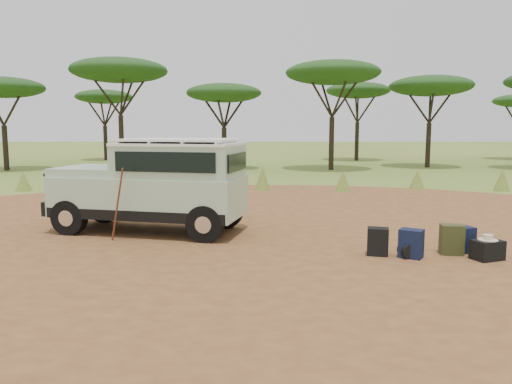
{
  "coord_description": "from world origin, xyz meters",
  "views": [
    {
      "loc": [
        -0.33,
        -10.05,
        2.41
      ],
      "look_at": [
        -0.28,
        0.65,
        1.0
      ],
      "focal_mm": 35.0,
      "sensor_mm": 36.0,
      "label": 1
    }
  ],
  "objects_px": {
    "backpack_black": "(378,242)",
    "duffel_navy": "(461,240)",
    "backpack_navy": "(411,244)",
    "backpack_olive": "(452,240)",
    "hard_case": "(487,250)",
    "safari_vehicle": "(155,187)",
    "walking_staff": "(117,205)"
  },
  "relations": [
    {
      "from": "backpack_navy",
      "to": "hard_case",
      "type": "xyz_separation_m",
      "value": [
        1.34,
        -0.15,
        -0.08
      ]
    },
    {
      "from": "safari_vehicle",
      "to": "hard_case",
      "type": "height_order",
      "value": "safari_vehicle"
    },
    {
      "from": "backpack_olive",
      "to": "safari_vehicle",
      "type": "bearing_deg",
      "value": 169.36
    },
    {
      "from": "safari_vehicle",
      "to": "duffel_navy",
      "type": "distance_m",
      "value": 6.57
    },
    {
      "from": "backpack_olive",
      "to": "duffel_navy",
      "type": "xyz_separation_m",
      "value": [
        0.24,
        0.15,
        -0.04
      ]
    },
    {
      "from": "backpack_black",
      "to": "duffel_navy",
      "type": "xyz_separation_m",
      "value": [
        1.65,
        0.21,
        -0.01
      ]
    },
    {
      "from": "hard_case",
      "to": "safari_vehicle",
      "type": "bearing_deg",
      "value": 138.14
    },
    {
      "from": "safari_vehicle",
      "to": "backpack_olive",
      "type": "distance_m",
      "value": 6.39
    },
    {
      "from": "backpack_olive",
      "to": "duffel_navy",
      "type": "distance_m",
      "value": 0.28
    },
    {
      "from": "safari_vehicle",
      "to": "backpack_black",
      "type": "xyz_separation_m",
      "value": [
        4.58,
        -2.16,
        -0.77
      ]
    },
    {
      "from": "safari_vehicle",
      "to": "duffel_navy",
      "type": "xyz_separation_m",
      "value": [
        6.23,
        -1.95,
        -0.78
      ]
    },
    {
      "from": "backpack_navy",
      "to": "backpack_olive",
      "type": "bearing_deg",
      "value": 48.27
    },
    {
      "from": "walking_staff",
      "to": "backpack_black",
      "type": "bearing_deg",
      "value": -77.25
    },
    {
      "from": "backpack_olive",
      "to": "walking_staff",
      "type": "bearing_deg",
      "value": 179.17
    },
    {
      "from": "backpack_black",
      "to": "hard_case",
      "type": "bearing_deg",
      "value": 3.36
    },
    {
      "from": "walking_staff",
      "to": "hard_case",
      "type": "relative_size",
      "value": 3.08
    },
    {
      "from": "hard_case",
      "to": "backpack_black",
      "type": "bearing_deg",
      "value": 149.28
    },
    {
      "from": "backpack_black",
      "to": "safari_vehicle",
      "type": "bearing_deg",
      "value": 167.98
    },
    {
      "from": "walking_staff",
      "to": "hard_case",
      "type": "bearing_deg",
      "value": -76.51
    },
    {
      "from": "backpack_black",
      "to": "duffel_navy",
      "type": "relative_size",
      "value": 1.05
    },
    {
      "from": "walking_staff",
      "to": "backpack_olive",
      "type": "distance_m",
      "value": 6.7
    },
    {
      "from": "backpack_olive",
      "to": "backpack_black",
      "type": "bearing_deg",
      "value": -168.86
    },
    {
      "from": "safari_vehicle",
      "to": "hard_case",
      "type": "distance_m",
      "value": 7.0
    },
    {
      "from": "walking_staff",
      "to": "hard_case",
      "type": "height_order",
      "value": "walking_staff"
    },
    {
      "from": "backpack_black",
      "to": "hard_case",
      "type": "xyz_separation_m",
      "value": [
        1.91,
        -0.33,
        -0.08
      ]
    },
    {
      "from": "walking_staff",
      "to": "backpack_navy",
      "type": "relative_size",
      "value": 2.97
    },
    {
      "from": "walking_staff",
      "to": "backpack_black",
      "type": "distance_m",
      "value": 5.33
    },
    {
      "from": "safari_vehicle",
      "to": "backpack_olive",
      "type": "height_order",
      "value": "safari_vehicle"
    },
    {
      "from": "backpack_black",
      "to": "hard_case",
      "type": "relative_size",
      "value": 1.02
    },
    {
      "from": "walking_staff",
      "to": "backpack_navy",
      "type": "bearing_deg",
      "value": -77.78
    },
    {
      "from": "walking_staff",
      "to": "backpack_navy",
      "type": "xyz_separation_m",
      "value": [
        5.75,
        -1.35,
        -0.51
      ]
    },
    {
      "from": "walking_staff",
      "to": "duffel_navy",
      "type": "bearing_deg",
      "value": -72.54
    }
  ]
}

